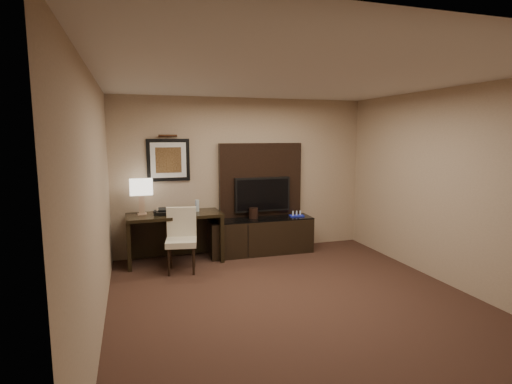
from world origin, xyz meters
name	(u,v)px	position (x,y,z in m)	size (l,w,h in m)	color
floor	(299,305)	(0.00, 0.00, -0.01)	(4.50, 5.00, 0.01)	#351F18
ceiling	(302,78)	(0.00, 0.00, 2.70)	(4.50, 5.00, 0.01)	silver
wall_back	(243,176)	(0.00, 2.50, 1.35)	(4.50, 0.01, 2.70)	tan
wall_front	(473,258)	(0.00, -2.50, 1.35)	(4.50, 0.01, 2.70)	tan
wall_left	(96,206)	(-2.25, 0.00, 1.35)	(0.01, 5.00, 2.70)	tan
wall_right	(454,188)	(2.25, 0.00, 1.35)	(0.01, 5.00, 2.70)	tan
desk	(175,238)	(-1.26, 2.15, 0.40)	(1.50, 0.64, 0.80)	black
credenza	(261,236)	(0.22, 2.20, 0.31)	(1.81, 0.50, 0.62)	black
tv_wall_panel	(261,180)	(0.30, 2.44, 1.27)	(1.50, 0.12, 1.30)	black
tv	(262,194)	(0.30, 2.34, 1.02)	(1.00, 0.08, 0.60)	black
artwork	(168,160)	(-1.30, 2.48, 1.65)	(0.70, 0.04, 0.70)	black
picture_light	(168,136)	(-1.30, 2.44, 2.05)	(0.04, 0.04, 0.30)	#3B2112
desk_chair	(181,241)	(-1.22, 1.64, 0.47)	(0.45, 0.52, 0.94)	beige
table_lamp	(141,196)	(-1.76, 2.23, 1.10)	(0.36, 0.21, 0.59)	tan
desk_phone	(160,212)	(-1.48, 2.11, 0.85)	(0.20, 0.18, 0.10)	black
blue_folder	(184,213)	(-1.11, 2.11, 0.81)	(0.26, 0.34, 0.02)	#1A2BAF
book	(181,207)	(-1.16, 2.08, 0.91)	(0.16, 0.02, 0.22)	tan
water_bottle	(197,206)	(-0.88, 2.22, 0.90)	(0.06, 0.06, 0.19)	silver
ice_bucket	(253,213)	(0.10, 2.24, 0.72)	(0.17, 0.17, 0.18)	black
minibar_tray	(297,214)	(0.89, 2.17, 0.67)	(0.25, 0.15, 0.09)	#1C26B9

